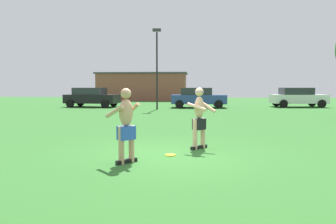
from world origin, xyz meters
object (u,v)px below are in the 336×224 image
(car_black_mid_lot, at_px, (91,97))
(lamp_post, at_px, (157,60))
(car_white_near_post, at_px, (298,97))
(frisbee, at_px, (170,155))
(car_blue_far_end, at_px, (198,97))
(player_in_blue, at_px, (126,124))
(player_with_cap, at_px, (199,115))

(car_black_mid_lot, relative_size, lamp_post, 0.77)
(car_white_near_post, xyz_separation_m, lamp_post, (-11.12, -3.83, 2.75))
(frisbee, distance_m, lamp_post, 16.20)
(car_blue_far_end, relative_size, lamp_post, 0.74)
(car_white_near_post, bearing_deg, player_in_blue, -115.66)
(lamp_post, bearing_deg, player_with_cap, -78.42)
(player_with_cap, xyz_separation_m, car_white_near_post, (8.11, 18.52, -0.12))
(frisbee, bearing_deg, lamp_post, 98.30)
(car_blue_far_end, bearing_deg, car_white_near_post, 10.21)
(player_with_cap, bearing_deg, lamp_post, 101.58)
(frisbee, xyz_separation_m, car_black_mid_lot, (-8.00, 18.04, 0.81))
(car_blue_far_end, bearing_deg, frisbee, -92.30)
(player_with_cap, height_order, car_black_mid_lot, player_with_cap)
(frisbee, height_order, car_black_mid_lot, car_black_mid_lot)
(car_blue_far_end, bearing_deg, player_with_cap, -89.98)
(frisbee, height_order, car_blue_far_end, car_blue_far_end)
(player_in_blue, xyz_separation_m, frisbee, (0.94, 0.89, -0.89))
(frisbee, relative_size, car_blue_far_end, 0.06)
(frisbee, height_order, lamp_post, lamp_post)
(player_in_blue, height_order, car_blue_far_end, player_in_blue)
(car_black_mid_lot, bearing_deg, car_white_near_post, 4.85)
(car_blue_far_end, xyz_separation_m, lamp_post, (-3.00, -2.37, 2.75))
(frisbee, height_order, car_white_near_post, car_white_near_post)
(player_with_cap, xyz_separation_m, lamp_post, (-3.01, 14.69, 2.63))
(car_black_mid_lot, height_order, car_blue_far_end, same)
(player_with_cap, bearing_deg, car_white_near_post, 66.34)
(player_in_blue, relative_size, car_blue_far_end, 0.40)
(player_with_cap, bearing_deg, car_blue_far_end, 90.02)
(player_in_blue, relative_size, car_white_near_post, 0.39)
(player_in_blue, bearing_deg, frisbee, 43.70)
(frisbee, relative_size, car_white_near_post, 0.06)
(player_with_cap, bearing_deg, car_black_mid_lot, 117.04)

